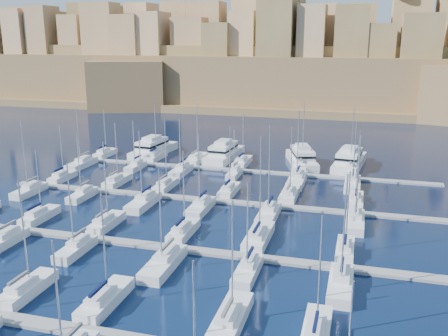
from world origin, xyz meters
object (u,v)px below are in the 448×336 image
(motor_yacht_b, at_px, (224,153))
(motor_yacht_d, at_px, (349,160))
(sailboat_2, at_px, (27,289))
(motor_yacht_a, at_px, (153,148))
(motor_yacht_c, at_px, (302,158))
(sailboat_4, at_px, (231,318))

(motor_yacht_b, relative_size, motor_yacht_d, 0.94)
(sailboat_2, height_order, motor_yacht_b, sailboat_2)
(motor_yacht_a, xyz_separation_m, motor_yacht_c, (38.11, -0.28, 0.00))
(sailboat_2, xyz_separation_m, sailboat_4, (24.72, 0.34, 0.00))
(sailboat_4, height_order, motor_yacht_b, sailboat_4)
(motor_yacht_c, bearing_deg, motor_yacht_b, 179.21)
(sailboat_4, xyz_separation_m, motor_yacht_b, (-20.36, 70.30, 0.98))
(sailboat_2, relative_size, motor_yacht_b, 0.79)
(sailboat_4, bearing_deg, motor_yacht_a, 119.19)
(sailboat_4, xyz_separation_m, motor_yacht_d, (9.72, 70.74, 0.98))
(sailboat_2, relative_size, motor_yacht_c, 0.80)
(sailboat_2, xyz_separation_m, motor_yacht_d, (34.44, 71.08, 0.98))
(motor_yacht_c, bearing_deg, sailboat_4, -89.04)
(sailboat_2, height_order, motor_yacht_a, sailboat_2)
(motor_yacht_a, bearing_deg, sailboat_2, -78.36)
(sailboat_4, distance_m, motor_yacht_a, 80.54)
(motor_yacht_a, relative_size, motor_yacht_b, 1.01)
(sailboat_4, xyz_separation_m, motor_yacht_a, (-39.28, 70.31, 0.98))
(motor_yacht_b, bearing_deg, motor_yacht_c, -0.79)
(motor_yacht_a, height_order, motor_yacht_c, same)
(sailboat_4, distance_m, motor_yacht_b, 73.19)
(motor_yacht_d, bearing_deg, motor_yacht_c, -176.26)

